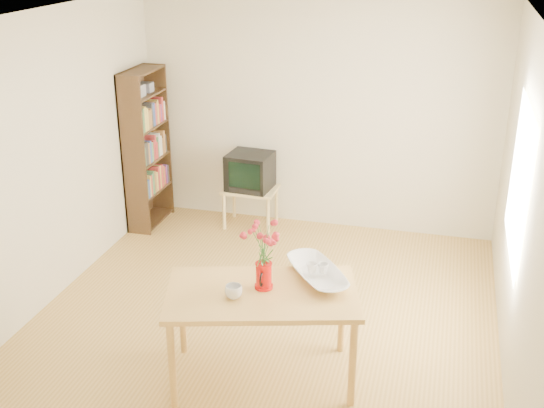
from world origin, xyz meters
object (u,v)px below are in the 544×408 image
(table, at_px, (262,301))
(mug, at_px, (234,292))
(pitcher, at_px, (264,276))
(bowl, at_px, (318,251))
(television, at_px, (250,170))

(table, distance_m, mug, 0.26)
(table, height_order, pitcher, pitcher)
(pitcher, distance_m, mug, 0.27)
(pitcher, xyz_separation_m, bowl, (0.35, 0.26, 0.13))
(television, bearing_deg, mug, -70.74)
(television, bearing_deg, pitcher, -66.42)
(pitcher, bearing_deg, television, 105.83)
(pitcher, relative_size, television, 0.42)
(pitcher, bearing_deg, table, -90.08)
(bowl, bearing_deg, pitcher, -143.62)
(table, distance_m, television, 2.89)
(pitcher, height_order, bowl, bowl)
(table, distance_m, bowl, 0.56)
(table, relative_size, mug, 12.31)
(table, distance_m, pitcher, 0.19)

